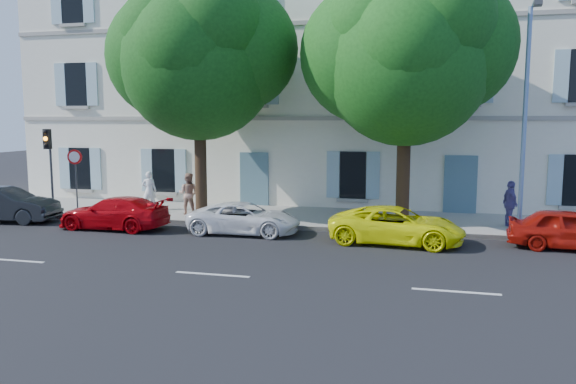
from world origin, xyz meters
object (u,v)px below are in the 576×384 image
(car_dark_sedan, at_px, (5,205))
(car_red_hatchback, at_px, (571,229))
(tree_left, at_px, (199,63))
(road_sign, at_px, (75,167))
(car_red_coupe, at_px, (114,213))
(pedestrian_a, at_px, (149,191))
(car_yellow_supercar, at_px, (397,225))
(traffic_light, at_px, (49,153))
(street_lamp, at_px, (526,107))
(tree_right, at_px, (406,62))
(car_white_coupe, at_px, (244,218))
(pedestrian_b, at_px, (188,194))
(pedestrian_c, at_px, (510,204))

(car_dark_sedan, bearing_deg, car_red_hatchback, -96.66)
(tree_left, distance_m, road_sign, 6.64)
(car_red_coupe, xyz_separation_m, pedestrian_a, (-0.40, 3.44, 0.38))
(car_yellow_supercar, bearing_deg, traffic_light, 87.47)
(street_lamp, distance_m, pedestrian_a, 14.90)
(car_red_coupe, relative_size, traffic_light, 1.18)
(car_yellow_supercar, distance_m, tree_right, 5.76)
(tree_right, relative_size, road_sign, 3.46)
(car_white_coupe, relative_size, car_yellow_supercar, 0.92)
(car_red_hatchback, distance_m, traffic_light, 19.26)
(car_white_coupe, distance_m, street_lamp, 10.00)
(road_sign, height_order, street_lamp, street_lamp)
(tree_left, bearing_deg, car_dark_sedan, -162.08)
(car_red_coupe, bearing_deg, pedestrian_a, -172.01)
(pedestrian_a, bearing_deg, pedestrian_b, 147.80)
(pedestrian_b, bearing_deg, pedestrian_a, -20.39)
(road_sign, bearing_deg, car_dark_sedan, -138.28)
(car_dark_sedan, xyz_separation_m, car_red_hatchback, (20.15, 0.23, -0.05))
(street_lamp, height_order, pedestrian_b, street_lamp)
(pedestrian_a, bearing_deg, car_white_coupe, 134.90)
(car_white_coupe, bearing_deg, car_dark_sedan, 88.76)
(car_yellow_supercar, xyz_separation_m, street_lamp, (3.92, 1.63, 3.76))
(tree_left, xyz_separation_m, pedestrian_c, (11.55, 0.51, -5.12))
(car_white_coupe, relative_size, pedestrian_c, 2.36)
(car_dark_sedan, distance_m, pedestrian_c, 18.95)
(traffic_light, xyz_separation_m, road_sign, (0.94, 0.36, -0.60))
(tree_right, height_order, road_sign, tree_right)
(tree_left, bearing_deg, pedestrian_c, 2.50)
(street_lamp, bearing_deg, car_white_coupe, -171.94)
(car_red_coupe, bearing_deg, traffic_light, -111.64)
(tree_left, height_order, tree_right, tree_left)
(car_red_hatchback, bearing_deg, car_white_coupe, 95.47)
(car_yellow_supercar, bearing_deg, car_white_coupe, 90.49)
(car_red_coupe, relative_size, car_white_coupe, 1.04)
(car_yellow_supercar, bearing_deg, road_sign, 85.44)
(street_lamp, bearing_deg, pedestrian_c, 95.20)
(tree_right, relative_size, traffic_light, 2.63)
(car_white_coupe, bearing_deg, road_sign, 76.10)
(car_red_coupe, xyz_separation_m, tree_right, (10.15, 2.22, 5.32))
(traffic_light, bearing_deg, car_yellow_supercar, -6.67)
(car_red_hatchback, height_order, traffic_light, traffic_light)
(road_sign, relative_size, pedestrian_c, 1.57)
(street_lamp, xyz_separation_m, pedestrian_b, (-12.33, 1.14, -3.36))
(car_white_coupe, bearing_deg, street_lamp, -83.79)
(car_red_hatchback, bearing_deg, pedestrian_c, 33.32)
(car_dark_sedan, relative_size, tree_left, 0.44)
(street_lamp, distance_m, pedestrian_c, 3.66)
(car_yellow_supercar, height_order, pedestrian_c, pedestrian_c)
(car_dark_sedan, distance_m, pedestrian_a, 5.50)
(car_red_hatchback, xyz_separation_m, pedestrian_b, (-13.61, 2.31, 0.37))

